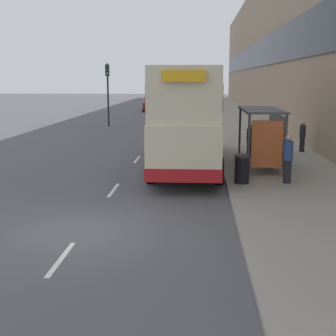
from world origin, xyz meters
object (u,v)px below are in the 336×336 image
pedestrian_at_shelter (276,144)px  pedestrian_1 (250,141)px  car_1 (152,104)px  traffic_light_far_kerb (108,84)px  pedestrian_2 (288,158)px  pedestrian_3 (302,136)px  pedestrian_4 (278,136)px  car_0 (165,99)px  litter_bin (242,169)px  bus_shelter (266,127)px  double_decker_bus_near (187,116)px

pedestrian_at_shelter → pedestrian_1: 2.00m
car_1 → traffic_light_far_kerb: size_ratio=0.76×
pedestrian_2 → pedestrian_3: bearing=74.1°
pedestrian_2 → pedestrian_4: 7.49m
pedestrian_3 → pedestrian_4: size_ratio=0.96×
traffic_light_far_kerb → pedestrian_2: bearing=-63.4°
car_0 → pedestrian_2: (8.17, -53.12, 0.17)m
litter_bin → pedestrian_1: bearing=81.3°
bus_shelter → pedestrian_4: size_ratio=2.55×
pedestrian_at_shelter → pedestrian_3: (1.94, 3.77, -0.09)m
car_0 → pedestrian_1: 48.17m
car_0 → pedestrian_3: bearing=102.8°
pedestrian_2 → pedestrian_3: (2.14, 7.55, -0.10)m
pedestrian_at_shelter → pedestrian_4: size_ratio=1.07×
pedestrian_1 → pedestrian_4: pedestrian_4 is taller
car_1 → pedestrian_4: bearing=106.9°
bus_shelter → double_decker_bus_near: double_decker_bus_near is taller
car_1 → pedestrian_3: car_1 is taller
bus_shelter → car_0: bearing=98.8°
car_0 → pedestrian_at_shelter: pedestrian_at_shelter is taller
bus_shelter → pedestrian_2: size_ratio=2.38×
pedestrian_2 → pedestrian_3: pedestrian_2 is taller
bus_shelter → pedestrian_3: (2.56, 4.75, -0.93)m
car_1 → traffic_light_far_kerb: traffic_light_far_kerb is taller
double_decker_bus_near → pedestrian_3: size_ratio=6.81×
double_decker_bus_near → car_0: 49.78m
bus_shelter → car_0: (-7.76, 50.32, -1.00)m
double_decker_bus_near → pedestrian_3: double_decker_bus_near is taller
pedestrian_at_shelter → pedestrian_4: pedestrian_at_shelter is taller
pedestrian_at_shelter → pedestrian_4: bearing=79.4°
pedestrian_1 → litter_bin: (-0.87, -5.63, -0.29)m
double_decker_bus_near → pedestrian_4: 6.16m
car_1 → pedestrian_at_shelter: bearing=104.2°
double_decker_bus_near → pedestrian_4: (4.60, 3.88, -1.30)m
pedestrian_at_shelter → pedestrian_2: pedestrian_2 is taller
pedestrian_2 → car_0: bearing=98.7°
car_0 → pedestrian_2: bearing=98.7°
car_0 → pedestrian_2: pedestrian_2 is taller
pedestrian_at_shelter → bus_shelter: bearing=-122.4°
pedestrian_2 → bus_shelter: bearing=98.4°
car_1 → traffic_light_far_kerb: bearing=84.1°
car_0 → pedestrian_4: (9.06, -45.68, 0.11)m
bus_shelter → pedestrian_1: (-0.36, 2.73, -0.92)m
car_1 → litter_bin: (7.10, -39.21, -0.19)m
pedestrian_1 → traffic_light_far_kerb: 18.64m
double_decker_bus_near → pedestrian_3: 7.21m
double_decker_bus_near → pedestrian_at_shelter: (3.92, 0.23, -1.24)m
pedestrian_1 → car_1: bearing=103.3°
bus_shelter → traffic_light_far_kerb: 21.06m
traffic_light_far_kerb → car_0: bearing=85.7°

